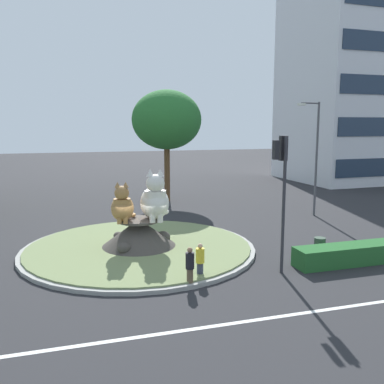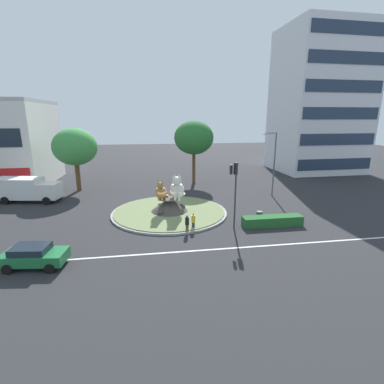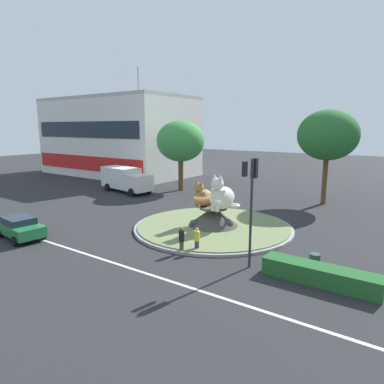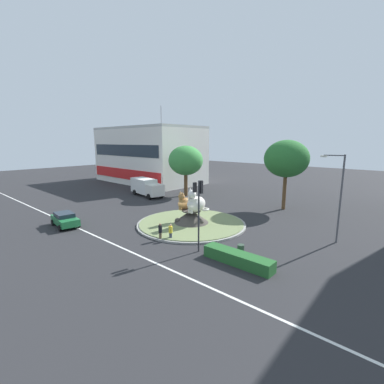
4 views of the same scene
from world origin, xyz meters
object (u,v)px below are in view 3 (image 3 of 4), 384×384
(cat_statue_white, at_px, (221,196))
(cat_statue_tabby, at_px, (203,197))
(traffic_light_mast, at_px, (251,189))
(broadleaf_tree_behind_island, at_px, (328,135))
(delivery_box_truck, at_px, (125,179))
(second_tree_near_tower, at_px, (181,141))
(shophouse_block, at_px, (118,137))
(pedestrian_black_shirt, at_px, (182,239))
(sedan_on_far_lane, at_px, (20,227))
(litter_bin, at_px, (315,262))
(pedestrian_yellow_shirt, at_px, (197,239))

(cat_statue_white, bearing_deg, cat_statue_tabby, -84.22)
(traffic_light_mast, distance_m, broadleaf_tree_behind_island, 18.63)
(traffic_light_mast, relative_size, delivery_box_truck, 0.79)
(cat_statue_white, relative_size, second_tree_near_tower, 0.32)
(broadleaf_tree_behind_island, relative_size, second_tree_near_tower, 1.11)
(traffic_light_mast, relative_size, shophouse_block, 0.24)
(pedestrian_black_shirt, bearing_deg, second_tree_near_tower, -127.51)
(cat_statue_tabby, xyz_separation_m, shophouse_block, (-27.92, 17.91, 3.66))
(cat_statue_tabby, height_order, pedestrian_black_shirt, cat_statue_tabby)
(sedan_on_far_lane, relative_size, litter_bin, 4.71)
(pedestrian_yellow_shirt, bearing_deg, litter_bin, -126.47)
(cat_statue_tabby, distance_m, second_tree_near_tower, 16.11)
(pedestrian_black_shirt, relative_size, sedan_on_far_lane, 0.39)
(pedestrian_yellow_shirt, distance_m, litter_bin, 6.85)
(cat_statue_tabby, height_order, broadleaf_tree_behind_island, broadleaf_tree_behind_island)
(traffic_light_mast, xyz_separation_m, sedan_on_far_lane, (-15.11, -4.53, -3.54))
(second_tree_near_tower, relative_size, pedestrian_yellow_shirt, 5.42)
(cat_statue_white, bearing_deg, traffic_light_mast, 50.11)
(pedestrian_black_shirt, distance_m, delivery_box_truck, 21.32)
(traffic_light_mast, relative_size, pedestrian_yellow_shirt, 3.87)
(second_tree_near_tower, height_order, pedestrian_black_shirt, second_tree_near_tower)
(shophouse_block, relative_size, second_tree_near_tower, 2.93)
(broadleaf_tree_behind_island, distance_m, pedestrian_yellow_shirt, 19.44)
(cat_statue_tabby, bearing_deg, cat_statue_white, 97.93)
(traffic_light_mast, height_order, pedestrian_yellow_shirt, traffic_light_mast)
(sedan_on_far_lane, bearing_deg, traffic_light_mast, 23.51)
(shophouse_block, bearing_deg, cat_statue_tabby, -31.61)
(broadleaf_tree_behind_island, distance_m, second_tree_near_tower, 16.35)
(cat_statue_white, bearing_deg, delivery_box_truck, -105.75)
(shophouse_block, bearing_deg, second_tree_near_tower, -19.02)
(broadleaf_tree_behind_island, relative_size, delivery_box_truck, 1.22)
(shophouse_block, height_order, second_tree_near_tower, shophouse_block)
(sedan_on_far_lane, bearing_deg, pedestrian_yellow_shirt, 29.15)
(litter_bin, bearing_deg, second_tree_near_tower, 143.35)
(pedestrian_yellow_shirt, distance_m, pedestrian_black_shirt, 0.95)
(delivery_box_truck, bearing_deg, second_tree_near_tower, 53.07)
(cat_statue_tabby, height_order, litter_bin, cat_statue_tabby)
(delivery_box_truck, distance_m, litter_bin, 26.79)
(shophouse_block, relative_size, broadleaf_tree_behind_island, 2.64)
(sedan_on_far_lane, height_order, delivery_box_truck, delivery_box_truck)
(cat_statue_white, xyz_separation_m, traffic_light_mast, (4.53, -4.79, 1.72))
(broadleaf_tree_behind_island, height_order, pedestrian_black_shirt, broadleaf_tree_behind_island)
(shophouse_block, distance_m, sedan_on_far_lane, 33.63)
(cat_statue_tabby, relative_size, pedestrian_yellow_shirt, 1.34)
(traffic_light_mast, bearing_deg, sedan_on_far_lane, 109.33)
(cat_statue_white, distance_m, litter_bin, 8.56)
(sedan_on_far_lane, bearing_deg, litter_bin, 25.40)
(pedestrian_black_shirt, height_order, sedan_on_far_lane, pedestrian_black_shirt)
(sedan_on_far_lane, xyz_separation_m, litter_bin, (18.22, 6.12, -0.34))
(cat_statue_tabby, height_order, second_tree_near_tower, second_tree_near_tower)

